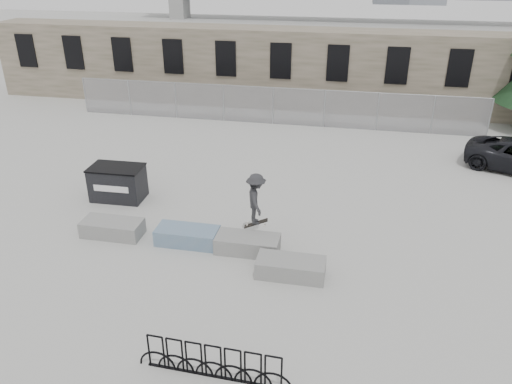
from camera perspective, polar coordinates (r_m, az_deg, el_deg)
ground at (r=16.41m, az=-5.41°, el=-5.80°), size 120.00×120.00×0.00m
stone_wall at (r=30.51m, az=3.19°, el=14.00°), size 36.00×2.58×4.50m
chainlink_fence at (r=27.22m, az=1.95°, el=9.88°), size 22.06×0.06×2.02m
planter_far_left at (r=17.29m, az=-16.09°, el=-3.91°), size 2.00×0.90×0.53m
planter_center_left at (r=16.33m, az=-7.85°, el=-4.92°), size 2.00×0.90×0.53m
planter_center_right at (r=15.77m, az=-0.97°, el=-5.88°), size 2.00×0.90×0.53m
planter_offset at (r=14.72m, az=3.99°, el=-8.54°), size 2.00×0.90×0.53m
dumpster at (r=19.58m, az=-15.52°, el=1.04°), size 2.01×1.25×1.30m
bike_rack at (r=11.65m, az=-4.90°, el=-18.81°), size 3.59×0.18×0.90m
skateboarder at (r=15.66m, az=-0.00°, el=-0.82°), size 0.96×1.24×1.88m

